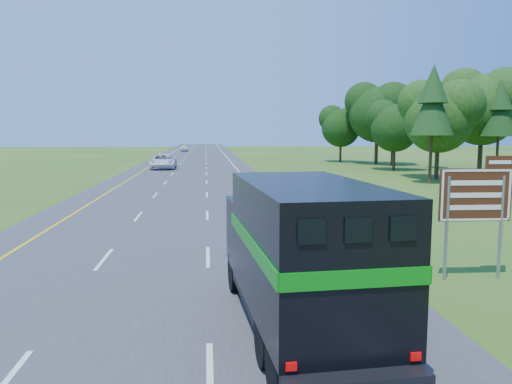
{
  "coord_description": "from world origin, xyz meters",
  "views": [
    {
      "loc": [
        1.81,
        -6.67,
        4.51
      ],
      "look_at": [
        4.01,
        15.36,
        1.84
      ],
      "focal_mm": 35.0,
      "sensor_mm": 36.0,
      "label": 1
    }
  ],
  "objects_px": {
    "white_suv": "(163,161)",
    "exit_sign": "(477,200)",
    "horse_truck": "(299,252)",
    "far_car": "(184,148)"
  },
  "relations": [
    {
      "from": "white_suv",
      "to": "exit_sign",
      "type": "height_order",
      "value": "exit_sign"
    },
    {
      "from": "horse_truck",
      "to": "white_suv",
      "type": "relative_size",
      "value": 1.23
    },
    {
      "from": "exit_sign",
      "to": "white_suv",
      "type": "bearing_deg",
      "value": 107.66
    },
    {
      "from": "white_suv",
      "to": "far_car",
      "type": "xyz_separation_m",
      "value": [
        0.21,
        54.64,
        -0.2
      ]
    },
    {
      "from": "horse_truck",
      "to": "exit_sign",
      "type": "bearing_deg",
      "value": 26.42
    },
    {
      "from": "far_car",
      "to": "white_suv",
      "type": "bearing_deg",
      "value": -91.01
    },
    {
      "from": "far_car",
      "to": "exit_sign",
      "type": "relative_size",
      "value": 1.07
    },
    {
      "from": "horse_truck",
      "to": "exit_sign",
      "type": "xyz_separation_m",
      "value": [
        6.11,
        3.59,
        0.59
      ]
    },
    {
      "from": "horse_truck",
      "to": "far_car",
      "type": "bearing_deg",
      "value": 89.83
    },
    {
      "from": "horse_truck",
      "to": "far_car",
      "type": "xyz_separation_m",
      "value": [
        -7.01,
        105.63,
        -1.15
      ]
    }
  ]
}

